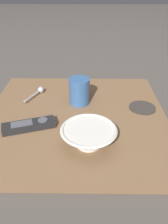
# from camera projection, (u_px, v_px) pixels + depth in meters

# --- Properties ---
(ground_plane) EXTENTS (6.00, 6.00, 0.00)m
(ground_plane) POSITION_uv_depth(u_px,v_px,m) (76.00, 123.00, 0.84)
(ground_plane) COLOR #47423D
(table) EXTENTS (0.61, 0.64, 0.04)m
(table) POSITION_uv_depth(u_px,v_px,m) (76.00, 119.00, 0.82)
(table) COLOR brown
(table) RESTS_ON ground
(cereal_bowl) EXTENTS (0.16, 0.16, 0.06)m
(cereal_bowl) POSITION_uv_depth(u_px,v_px,m) (89.00, 135.00, 0.66)
(cereal_bowl) COLOR beige
(cereal_bowl) RESTS_ON table
(coffee_mug) EXTENTS (0.11, 0.08, 0.10)m
(coffee_mug) POSITION_uv_depth(u_px,v_px,m) (80.00, 91.00, 0.86)
(coffee_mug) COLOR #33598C
(coffee_mug) RESTS_ON table
(teaspoon) EXTENTS (0.11, 0.06, 0.03)m
(teaspoon) POSITION_uv_depth(u_px,v_px,m) (39.00, 91.00, 0.94)
(teaspoon) COLOR #A3A5B2
(teaspoon) RESTS_ON table
(tv_remote_near) EXTENTS (0.09, 0.17, 0.03)m
(tv_remote_near) POSITION_uv_depth(u_px,v_px,m) (29.00, 125.00, 0.74)
(tv_remote_near) COLOR black
(tv_remote_near) RESTS_ON table
(drink_coaster) EXTENTS (0.10, 0.10, 0.01)m
(drink_coaster) POSITION_uv_depth(u_px,v_px,m) (142.00, 108.00, 0.85)
(drink_coaster) COLOR #332D28
(drink_coaster) RESTS_ON table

